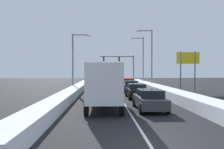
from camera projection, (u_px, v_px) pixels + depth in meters
The scene contains 17 objects.
ground_plane at pixel (119, 96), 24.42m from camera, with size 120.00×120.00×0.00m, color black.
lane_stripe_between_right_lane_and_center_lane at pixel (117, 93), 28.45m from camera, with size 0.14×44.35×0.01m, color silver.
snow_bank_right_shoulder at pixel (158, 89), 28.65m from camera, with size 1.90×44.35×0.89m, color white.
snow_bank_left_shoulder at pixel (76, 90), 28.23m from camera, with size 1.51×44.35×0.83m, color white.
sedan_charcoal_right_lane_nearest at pixel (149, 100), 15.99m from camera, with size 2.00×4.50×1.51m.
sedan_black_right_lane_second at pixel (136, 91), 22.90m from camera, with size 2.00×4.50×1.51m.
sedan_navy_right_lane_third at pixel (130, 86), 29.55m from camera, with size 2.00×4.50×1.51m.
suv_red_right_lane_fourth at pixel (126, 82), 35.31m from camera, with size 2.16×4.90×1.67m.
box_truck_center_lane_nearest at pixel (104, 84), 16.37m from camera, with size 2.53×7.20×3.36m.
suv_green_center_lane_second at pixel (105, 87), 25.30m from camera, with size 2.16×4.90×1.67m.
suv_gray_center_lane_third at pixel (104, 83), 32.03m from camera, with size 2.16×4.90×1.67m.
suv_silver_center_lane_fourth at pixel (104, 81), 38.86m from camera, with size 2.16×4.90×1.67m.
traffic_light_gantry at pixel (123, 63), 48.60m from camera, with size 7.54×0.47×6.20m.
street_lamp_right_near at pixel (150, 54), 34.61m from camera, with size 2.66×0.36×9.28m.
street_lamp_right_mid at pixel (142, 57), 42.67m from camera, with size 2.66×0.36×9.29m.
street_lamp_left_mid at pixel (75, 57), 31.30m from camera, with size 2.66×0.36×8.09m.
roadside_sign_right at pixel (188, 62), 30.24m from camera, with size 3.20×0.16×5.50m.
Camera 1 is at (-1.80, -8.19, 2.89)m, focal length 35.28 mm.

